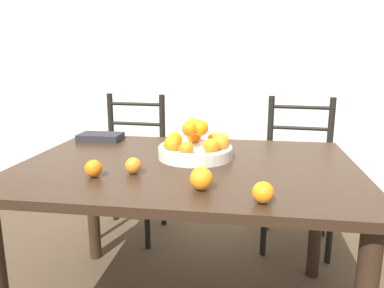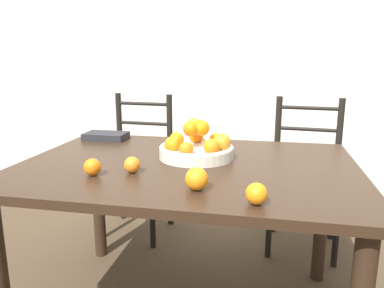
{
  "view_description": "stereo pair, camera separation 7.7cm",
  "coord_description": "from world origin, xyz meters",
  "px_view_note": "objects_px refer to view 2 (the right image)",
  "views": [
    {
      "loc": [
        0.26,
        -1.53,
        1.19
      ],
      "look_at": [
        0.02,
        -0.01,
        0.83
      ],
      "focal_mm": 35.0,
      "sensor_mm": 36.0,
      "label": 1
    },
    {
      "loc": [
        0.33,
        -1.52,
        1.19
      ],
      "look_at": [
        0.02,
        -0.01,
        0.83
      ],
      "focal_mm": 35.0,
      "sensor_mm": 36.0,
      "label": 2
    }
  ],
  "objects_px": {
    "chair_right": "(305,177)",
    "book_stack": "(106,136)",
    "orange_loose_3": "(92,167)",
    "orange_loose_0": "(197,179)",
    "orange_loose_1": "(257,194)",
    "orange_loose_2": "(132,165)",
    "chair_left": "(137,167)",
    "fruit_bowl": "(197,147)"
  },
  "relations": [
    {
      "from": "orange_loose_2",
      "to": "chair_left",
      "type": "xyz_separation_m",
      "value": [
        -0.34,
        0.99,
        -0.32
      ]
    },
    {
      "from": "chair_left",
      "to": "chair_right",
      "type": "distance_m",
      "value": 1.11
    },
    {
      "from": "orange_loose_1",
      "to": "book_stack",
      "type": "relative_size",
      "value": 0.3
    },
    {
      "from": "chair_left",
      "to": "book_stack",
      "type": "bearing_deg",
      "value": -88.51
    },
    {
      "from": "orange_loose_0",
      "to": "book_stack",
      "type": "height_order",
      "value": "orange_loose_0"
    },
    {
      "from": "orange_loose_0",
      "to": "book_stack",
      "type": "bearing_deg",
      "value": 132.92
    },
    {
      "from": "chair_right",
      "to": "book_stack",
      "type": "height_order",
      "value": "chair_right"
    },
    {
      "from": "orange_loose_2",
      "to": "orange_loose_3",
      "type": "xyz_separation_m",
      "value": [
        -0.14,
        -0.06,
        0.0
      ]
    },
    {
      "from": "orange_loose_2",
      "to": "chair_left",
      "type": "height_order",
      "value": "chair_left"
    },
    {
      "from": "orange_loose_1",
      "to": "book_stack",
      "type": "distance_m",
      "value": 1.16
    },
    {
      "from": "chair_left",
      "to": "book_stack",
      "type": "distance_m",
      "value": 0.53
    },
    {
      "from": "orange_loose_2",
      "to": "chair_right",
      "type": "bearing_deg",
      "value": 52.39
    },
    {
      "from": "orange_loose_1",
      "to": "chair_right",
      "type": "relative_size",
      "value": 0.07
    },
    {
      "from": "fruit_bowl",
      "to": "orange_loose_1",
      "type": "distance_m",
      "value": 0.58
    },
    {
      "from": "orange_loose_0",
      "to": "chair_left",
      "type": "distance_m",
      "value": 1.34
    },
    {
      "from": "book_stack",
      "to": "orange_loose_2",
      "type": "bearing_deg",
      "value": -56.96
    },
    {
      "from": "orange_loose_0",
      "to": "orange_loose_2",
      "type": "relative_size",
      "value": 1.25
    },
    {
      "from": "orange_loose_0",
      "to": "fruit_bowl",
      "type": "bearing_deg",
      "value": 100.75
    },
    {
      "from": "fruit_bowl",
      "to": "orange_loose_2",
      "type": "distance_m",
      "value": 0.34
    },
    {
      "from": "fruit_bowl",
      "to": "orange_loose_0",
      "type": "relative_size",
      "value": 4.19
    },
    {
      "from": "orange_loose_3",
      "to": "chair_left",
      "type": "xyz_separation_m",
      "value": [
        -0.21,
        1.05,
        -0.32
      ]
    },
    {
      "from": "orange_loose_3",
      "to": "orange_loose_0",
      "type": "bearing_deg",
      "value": -10.4
    },
    {
      "from": "chair_right",
      "to": "book_stack",
      "type": "distance_m",
      "value": 1.24
    },
    {
      "from": "orange_loose_3",
      "to": "chair_right",
      "type": "relative_size",
      "value": 0.07
    },
    {
      "from": "orange_loose_2",
      "to": "chair_right",
      "type": "height_order",
      "value": "chair_right"
    },
    {
      "from": "chair_right",
      "to": "chair_left",
      "type": "bearing_deg",
      "value": -174.88
    },
    {
      "from": "orange_loose_3",
      "to": "chair_right",
      "type": "distance_m",
      "value": 1.42
    },
    {
      "from": "chair_right",
      "to": "orange_loose_3",
      "type": "bearing_deg",
      "value": -125.37
    },
    {
      "from": "orange_loose_1",
      "to": "orange_loose_2",
      "type": "bearing_deg",
      "value": 154.81
    },
    {
      "from": "orange_loose_2",
      "to": "book_stack",
      "type": "bearing_deg",
      "value": 123.04
    },
    {
      "from": "chair_left",
      "to": "book_stack",
      "type": "relative_size",
      "value": 4.11
    },
    {
      "from": "orange_loose_0",
      "to": "orange_loose_1",
      "type": "bearing_deg",
      "value": -23.62
    },
    {
      "from": "orange_loose_1",
      "to": "orange_loose_2",
      "type": "xyz_separation_m",
      "value": [
        -0.49,
        0.23,
        -0.0
      ]
    },
    {
      "from": "orange_loose_0",
      "to": "chair_left",
      "type": "height_order",
      "value": "chair_left"
    },
    {
      "from": "book_stack",
      "to": "chair_left",
      "type": "bearing_deg",
      "value": 87.8
    },
    {
      "from": "orange_loose_2",
      "to": "orange_loose_3",
      "type": "distance_m",
      "value": 0.15
    },
    {
      "from": "fruit_bowl",
      "to": "book_stack",
      "type": "distance_m",
      "value": 0.64
    },
    {
      "from": "orange_loose_0",
      "to": "orange_loose_1",
      "type": "distance_m",
      "value": 0.22
    },
    {
      "from": "book_stack",
      "to": "orange_loose_0",
      "type": "bearing_deg",
      "value": -47.08
    },
    {
      "from": "orange_loose_3",
      "to": "fruit_bowl",
      "type": "bearing_deg",
      "value": 44.21
    },
    {
      "from": "orange_loose_3",
      "to": "book_stack",
      "type": "height_order",
      "value": "orange_loose_3"
    },
    {
      "from": "chair_right",
      "to": "orange_loose_2",
      "type": "bearing_deg",
      "value": -122.49
    }
  ]
}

